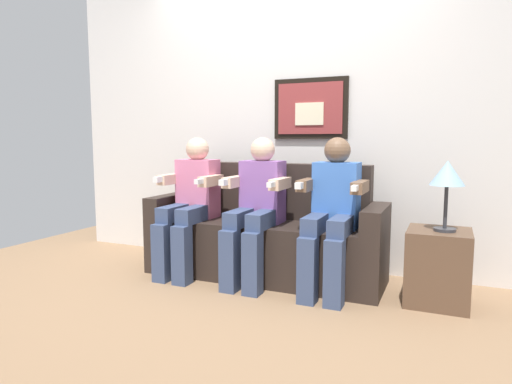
{
  "coord_description": "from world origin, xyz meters",
  "views": [
    {
      "loc": [
        1.33,
        -2.91,
        1.09
      ],
      "look_at": [
        0.0,
        0.15,
        0.7
      ],
      "focal_mm": 31.3,
      "sensor_mm": 36.0,
      "label": 1
    }
  ],
  "objects_px": {
    "table_lamp": "(447,176)",
    "person_on_right": "(332,209)",
    "person_in_middle": "(256,204)",
    "side_table_right": "(438,267)",
    "couch": "(265,238)",
    "person_on_left": "(190,200)"
  },
  "relations": [
    {
      "from": "table_lamp",
      "to": "person_on_right",
      "type": "bearing_deg",
      "value": -177.06
    },
    {
      "from": "couch",
      "to": "table_lamp",
      "type": "height_order",
      "value": "table_lamp"
    },
    {
      "from": "person_on_right",
      "to": "table_lamp",
      "type": "distance_m",
      "value": 0.78
    },
    {
      "from": "person_on_left",
      "to": "person_on_right",
      "type": "xyz_separation_m",
      "value": [
        1.17,
        0.0,
        0.0
      ]
    },
    {
      "from": "side_table_right",
      "to": "person_on_right",
      "type": "bearing_deg",
      "value": -175.03
    },
    {
      "from": "person_in_middle",
      "to": "table_lamp",
      "type": "relative_size",
      "value": 2.41
    },
    {
      "from": "person_in_middle",
      "to": "table_lamp",
      "type": "height_order",
      "value": "person_in_middle"
    },
    {
      "from": "couch",
      "to": "table_lamp",
      "type": "relative_size",
      "value": 4.09
    },
    {
      "from": "person_on_left",
      "to": "table_lamp",
      "type": "height_order",
      "value": "person_on_left"
    },
    {
      "from": "person_in_middle",
      "to": "person_on_right",
      "type": "height_order",
      "value": "same"
    },
    {
      "from": "person_on_left",
      "to": "table_lamp",
      "type": "xyz_separation_m",
      "value": [
        1.91,
        0.04,
        0.25
      ]
    },
    {
      "from": "couch",
      "to": "person_on_right",
      "type": "relative_size",
      "value": 1.69
    },
    {
      "from": "couch",
      "to": "side_table_right",
      "type": "xyz_separation_m",
      "value": [
        1.29,
        -0.11,
        -0.06
      ]
    },
    {
      "from": "couch",
      "to": "person_in_middle",
      "type": "bearing_deg",
      "value": -90.02
    },
    {
      "from": "person_on_left",
      "to": "person_in_middle",
      "type": "distance_m",
      "value": 0.58
    },
    {
      "from": "couch",
      "to": "person_in_middle",
      "type": "distance_m",
      "value": 0.34
    },
    {
      "from": "person_on_right",
      "to": "side_table_right",
      "type": "relative_size",
      "value": 2.22
    },
    {
      "from": "person_on_left",
      "to": "person_in_middle",
      "type": "height_order",
      "value": "same"
    },
    {
      "from": "person_in_middle",
      "to": "side_table_right",
      "type": "bearing_deg",
      "value": 2.73
    },
    {
      "from": "person_on_right",
      "to": "couch",
      "type": "bearing_deg",
      "value": 164.01
    },
    {
      "from": "side_table_right",
      "to": "table_lamp",
      "type": "height_order",
      "value": "table_lamp"
    },
    {
      "from": "person_in_middle",
      "to": "person_on_right",
      "type": "xyz_separation_m",
      "value": [
        0.58,
        0.0,
        0.0
      ]
    }
  ]
}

